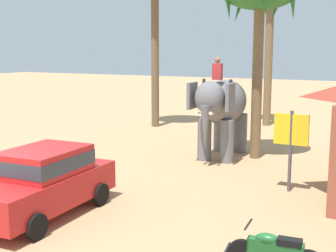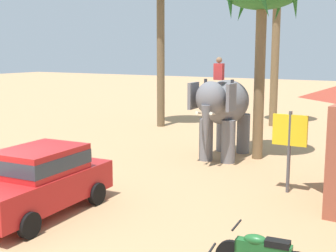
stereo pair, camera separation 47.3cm
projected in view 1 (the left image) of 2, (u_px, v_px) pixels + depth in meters
car_sedan_foreground at (44, 179)px, 11.46m from camera, size 2.06×4.19×1.70m
elephant_with_mahout at (222, 107)px, 17.61m from camera, size 1.81×3.92×3.88m
motorcycle_fourth_in_row at (275, 252)px, 8.40m from camera, size 1.80×0.55×0.94m
signboard_yellow at (291, 135)px, 13.32m from camera, size 1.00×0.10×2.40m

